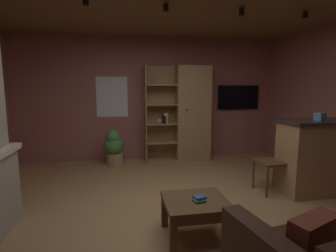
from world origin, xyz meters
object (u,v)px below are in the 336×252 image
(kitchen_bar_counter, at_px, (325,156))
(tissue_box, at_px, (320,117))
(dining_chair, at_px, (277,157))
(wall_mounted_tv, at_px, (238,97))
(coffee_table, at_px, (196,207))
(table_book_0, at_px, (199,201))
(table_book_1, at_px, (200,197))
(bookshelf_cabinet, at_px, (189,114))
(potted_floor_plant, at_px, (114,147))

(kitchen_bar_counter, relative_size, tissue_box, 11.31)
(dining_chair, bearing_deg, wall_mounted_tv, 80.47)
(coffee_table, distance_m, table_book_0, 0.11)
(tissue_box, height_order, table_book_1, tissue_box)
(coffee_table, relative_size, table_book_0, 6.04)
(tissue_box, bearing_deg, wall_mounted_tv, 92.95)
(bookshelf_cabinet, distance_m, table_book_1, 3.13)
(table_book_1, bearing_deg, dining_chair, 34.00)
(bookshelf_cabinet, xyz_separation_m, potted_floor_plant, (-1.59, -0.24, -0.61))
(tissue_box, relative_size, coffee_table, 0.18)
(kitchen_bar_counter, bearing_deg, bookshelf_cabinet, 125.79)
(coffee_table, bearing_deg, potted_floor_plant, 108.29)
(kitchen_bar_counter, relative_size, wall_mounted_tv, 1.40)
(coffee_table, distance_m, table_book_1, 0.13)
(bookshelf_cabinet, bearing_deg, kitchen_bar_counter, -54.21)
(kitchen_bar_counter, height_order, potted_floor_plant, kitchen_bar_counter)
(potted_floor_plant, distance_m, wall_mounted_tv, 3.00)
(table_book_0, distance_m, dining_chair, 1.84)
(kitchen_bar_counter, distance_m, tissue_box, 0.63)
(bookshelf_cabinet, height_order, wall_mounted_tv, bookshelf_cabinet)
(tissue_box, bearing_deg, table_book_0, -157.70)
(tissue_box, bearing_deg, kitchen_bar_counter, 19.84)
(tissue_box, bearing_deg, dining_chair, 156.77)
(table_book_0, bearing_deg, bookshelf_cabinet, 77.62)
(kitchen_bar_counter, height_order, table_book_0, kitchen_bar_counter)
(wall_mounted_tv, bearing_deg, potted_floor_plant, -170.98)
(tissue_box, bearing_deg, bookshelf_cabinet, 121.32)
(table_book_0, height_order, potted_floor_plant, potted_floor_plant)
(bookshelf_cabinet, xyz_separation_m, coffee_table, (-0.68, -2.98, -0.67))
(coffee_table, height_order, potted_floor_plant, potted_floor_plant)
(tissue_box, xyz_separation_m, table_book_0, (-2.01, -0.82, -0.73))
(coffee_table, bearing_deg, tissue_box, 20.84)
(tissue_box, height_order, dining_chair, tissue_box)
(coffee_table, bearing_deg, bookshelf_cabinet, 77.13)
(wall_mounted_tv, bearing_deg, coffee_table, -120.79)
(coffee_table, xyz_separation_m, table_book_0, (0.02, -0.05, 0.10))
(potted_floor_plant, bearing_deg, tissue_box, -33.94)
(bookshelf_cabinet, bearing_deg, wall_mounted_tv, 9.77)
(kitchen_bar_counter, relative_size, dining_chair, 1.48)
(kitchen_bar_counter, xyz_separation_m, wall_mounted_tv, (-0.32, 2.35, 0.78))
(table_book_0, xyz_separation_m, table_book_1, (0.02, 0.03, 0.02))
(table_book_0, distance_m, wall_mounted_tv, 3.86)
(tissue_box, bearing_deg, coffee_table, -159.16)
(table_book_1, relative_size, potted_floor_plant, 0.16)
(tissue_box, distance_m, wall_mounted_tv, 2.43)
(bookshelf_cabinet, distance_m, tissue_box, 2.59)
(potted_floor_plant, bearing_deg, dining_chair, -35.85)
(table_book_0, relative_size, wall_mounted_tv, 0.11)
(potted_floor_plant, bearing_deg, wall_mounted_tv, 9.02)
(table_book_1, relative_size, dining_chair, 0.13)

